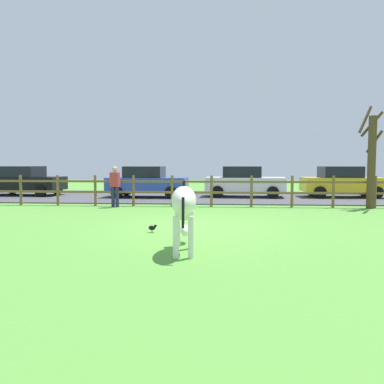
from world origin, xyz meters
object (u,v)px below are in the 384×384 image
Objects in this scene: parked_car_blue at (147,181)px; parked_car_yellow at (342,182)px; parked_car_white at (244,181)px; parked_car_black at (25,180)px; bare_tree at (372,158)px; zebra at (184,206)px; crow_on_grass at (152,228)px; visitor_near_fence at (115,185)px.

parked_car_blue and parked_car_yellow have the same top height.
parked_car_white and parked_car_black have the same top height.
bare_tree is 10.31m from zebra.
zebra is 14.15m from parked_car_yellow.
parked_car_yellow is (4.92, 0.13, 0.00)m from parked_car_white.
zebra is 9.01× the size of crow_on_grass.
parked_car_white is 7.20m from visitor_near_fence.
crow_on_grass is at bearing -127.38° from parked_car_yellow.
parked_car_black is 16.68m from parked_car_yellow.
bare_tree reaches higher than zebra.
crow_on_grass is at bearing -142.52° from bare_tree.
parked_car_white is at bearing 40.69° from visitor_near_fence.
parked_car_black is (-6.79, 0.67, 0.00)m from parked_car_blue.
bare_tree is 0.98× the size of parked_car_black.
parked_car_black is at bearing -179.84° from parked_car_yellow.
parked_car_blue is at bearing -5.60° from parked_car_black.
bare_tree is 4.65m from parked_car_yellow.
parked_car_black is (-8.81, 10.26, 0.72)m from crow_on_grass.
crow_on_grass is 0.05× the size of parked_car_black.
parked_car_blue is at bearing -175.88° from parked_car_yellow.
parked_car_yellow is at bearing 52.62° from crow_on_grass.
visitor_near_fence is at bearing -178.15° from bare_tree.
crow_on_grass is at bearing -78.13° from parked_car_blue.
parked_car_white reaches higher than crow_on_grass.
parked_car_black and parked_car_yellow have the same top height.
zebra is 15.75m from parked_car_black.
bare_tree is 6.46m from parked_car_white.
visitor_near_fence is (-10.38, -4.83, 0.06)m from parked_car_yellow.
crow_on_grass is at bearing -106.17° from parked_car_white.
parked_car_black is (-9.81, 12.33, -0.08)m from zebra.
bare_tree reaches higher than parked_car_black.
visitor_near_fence is (-3.51, 7.55, -0.02)m from zebra.
visitor_near_fence is (-0.49, -4.11, 0.06)m from parked_car_blue.
parked_car_blue and parked_car_white have the same top height.
bare_tree is 2.08× the size of zebra.
zebra reaches higher than crow_on_grass.
bare_tree is at bearing -93.83° from parked_car_yellow.
parked_car_blue is at bearing 101.87° from crow_on_grass.
bare_tree is 0.98× the size of parked_car_white.
parked_car_black is at bearing 164.79° from bare_tree.
zebra is at bearing -64.10° from crow_on_grass.
bare_tree is 10.14m from visitor_near_fence.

